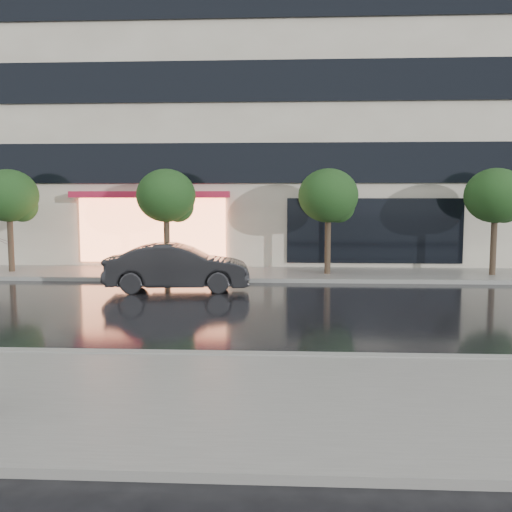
{
  "coord_description": "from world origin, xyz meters",
  "views": [
    {
      "loc": [
        1.46,
        -11.07,
        2.95
      ],
      "look_at": [
        0.67,
        3.84,
        1.4
      ],
      "focal_mm": 40.0,
      "sensor_mm": 36.0,
      "label": 1
    }
  ],
  "objects": [
    {
      "name": "tree_mid_east",
      "position": [
        3.06,
        10.03,
        2.92
      ],
      "size": [
        2.2,
        2.2,
        3.99
      ],
      "color": "#33261C",
      "rests_on": "ground"
    },
    {
      "name": "ground",
      "position": [
        0.0,
        0.0,
        0.0
      ],
      "size": [
        120.0,
        120.0,
        0.0
      ],
      "primitive_type": "plane",
      "color": "black",
      "rests_on": "ground"
    },
    {
      "name": "parked_car",
      "position": [
        -1.95,
        6.62,
        0.74
      ],
      "size": [
        4.63,
        1.98,
        1.48
      ],
      "primitive_type": "imported",
      "rotation": [
        0.0,
        0.0,
        1.66
      ],
      "color": "black",
      "rests_on": "ground"
    },
    {
      "name": "sidewalk_far",
      "position": [
        0.0,
        10.25,
        0.06
      ],
      "size": [
        60.0,
        3.5,
        0.12
      ],
      "primitive_type": "cube",
      "color": "slate",
      "rests_on": "ground"
    },
    {
      "name": "office_building",
      "position": [
        -0.0,
        17.97,
        9.0
      ],
      "size": [
        30.0,
        12.76,
        18.0
      ],
      "color": "beige",
      "rests_on": "ground"
    },
    {
      "name": "curb_far",
      "position": [
        0.0,
        8.5,
        0.07
      ],
      "size": [
        60.0,
        0.25,
        0.14
      ],
      "primitive_type": "cube",
      "color": "gray",
      "rests_on": "ground"
    },
    {
      "name": "tree_far_west",
      "position": [
        -8.94,
        10.03,
        2.92
      ],
      "size": [
        2.2,
        2.2,
        3.99
      ],
      "color": "#33261C",
      "rests_on": "ground"
    },
    {
      "name": "sidewalk_near",
      "position": [
        0.0,
        -3.25,
        0.06
      ],
      "size": [
        60.0,
        4.5,
        0.12
      ],
      "primitive_type": "cube",
      "color": "slate",
      "rests_on": "ground"
    },
    {
      "name": "curb_near",
      "position": [
        0.0,
        -1.0,
        0.07
      ],
      "size": [
        60.0,
        0.25,
        0.14
      ],
      "primitive_type": "cube",
      "color": "gray",
      "rests_on": "ground"
    },
    {
      "name": "tree_far_east",
      "position": [
        9.06,
        10.03,
        2.92
      ],
      "size": [
        2.2,
        2.2,
        3.99
      ],
      "color": "#33261C",
      "rests_on": "ground"
    },
    {
      "name": "tree_mid_west",
      "position": [
        -2.94,
        10.03,
        2.92
      ],
      "size": [
        2.2,
        2.2,
        3.99
      ],
      "color": "#33261C",
      "rests_on": "ground"
    }
  ]
}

